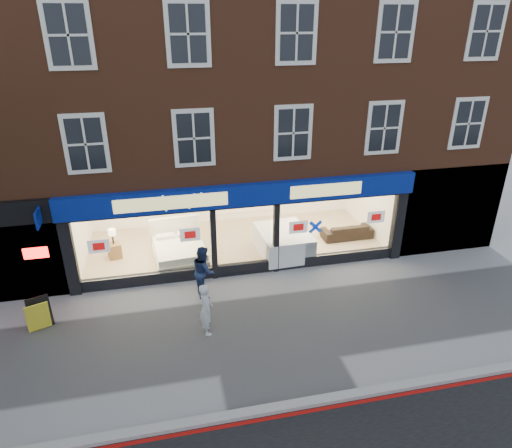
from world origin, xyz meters
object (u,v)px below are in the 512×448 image
object	(u,v)px
mattress_stack	(283,242)
a_board	(39,315)
display_bed	(179,250)
pedestrian_grey	(206,309)
pedestrian_blue	(204,271)
sofa	(347,231)

from	to	relation	value
mattress_stack	a_board	distance (m)	8.27
display_bed	pedestrian_grey	distance (m)	4.23
display_bed	pedestrian_grey	bearing A→B (deg)	-88.70
a_board	mattress_stack	bearing A→B (deg)	-1.61
mattress_stack	pedestrian_blue	xyz separation A→B (m)	(-3.11, -1.93, 0.30)
a_board	pedestrian_grey	world-z (taller)	pedestrian_grey
mattress_stack	a_board	world-z (taller)	mattress_stack
mattress_stack	sofa	world-z (taller)	mattress_stack
display_bed	sofa	world-z (taller)	display_bed
display_bed	mattress_stack	distance (m)	3.76
mattress_stack	a_board	xyz separation A→B (m)	(-7.81, -2.71, -0.05)
a_board	pedestrian_grey	xyz separation A→B (m)	(4.54, -1.15, 0.29)
pedestrian_blue	a_board	bearing A→B (deg)	94.58
display_bed	pedestrian_grey	xyz separation A→B (m)	(0.47, -4.19, 0.33)
pedestrian_grey	pedestrian_blue	bearing A→B (deg)	-9.97
display_bed	a_board	distance (m)	5.08
mattress_stack	pedestrian_grey	xyz separation A→B (m)	(-3.27, -3.86, 0.24)
sofa	a_board	world-z (taller)	a_board
pedestrian_grey	pedestrian_blue	world-z (taller)	pedestrian_blue
mattress_stack	sofa	distance (m)	2.84
pedestrian_grey	pedestrian_blue	size ratio (longest dim) A/B	0.93
display_bed	pedestrian_grey	world-z (taller)	pedestrian_grey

